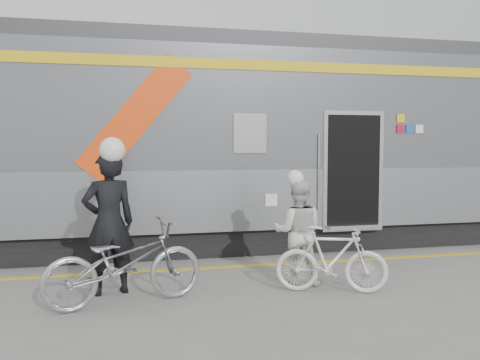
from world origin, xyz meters
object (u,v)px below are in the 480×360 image
object	(u,v)px
man	(109,223)
bicycle_right	(332,259)
bicycle_left	(124,263)
woman	(298,232)

from	to	relation	value
man	bicycle_right	bearing A→B (deg)	153.76
bicycle_right	man	bearing A→B (deg)	98.02
bicycle_left	bicycle_right	xyz separation A→B (m)	(2.80, -0.08, -0.07)
bicycle_left	woman	size ratio (longest dim) A/B	1.34
bicycle_left	bicycle_right	size ratio (longest dim) A/B	1.33
woman	bicycle_right	world-z (taller)	woman
man	woman	distance (m)	2.71
bicycle_left	woman	bearing A→B (deg)	-93.73
man	bicycle_right	world-z (taller)	man
man	woman	size ratio (longest dim) A/B	1.28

